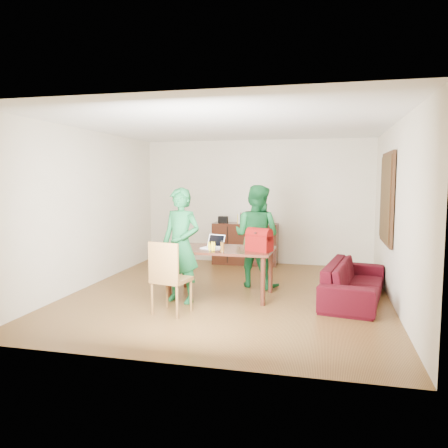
% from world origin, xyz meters
% --- Properties ---
extents(room, '(5.20, 5.70, 2.90)m').
position_xyz_m(room, '(0.01, 0.13, 1.31)').
color(room, '#412610').
rests_on(room, ground).
extents(table, '(1.65, 0.95, 0.77)m').
position_xyz_m(table, '(-0.10, -0.12, 0.67)').
color(table, black).
rests_on(table, ground).
extents(chair, '(0.54, 0.53, 1.02)m').
position_xyz_m(chair, '(-0.56, -1.17, 0.30)').
color(chair, brown).
rests_on(chair, ground).
extents(person_near, '(0.71, 0.55, 1.74)m').
position_xyz_m(person_near, '(-0.61, -0.59, 0.87)').
color(person_near, '#13592B').
rests_on(person_near, ground).
extents(person_far, '(1.03, 0.92, 1.76)m').
position_xyz_m(person_far, '(0.34, 0.63, 0.88)').
color(person_far, '#135827').
rests_on(person_far, ground).
extents(laptop, '(0.35, 0.30, 0.21)m').
position_xyz_m(laptop, '(-0.24, -0.18, 0.81)').
color(laptop, white).
rests_on(laptop, table).
extents(bananas, '(0.18, 0.15, 0.06)m').
position_xyz_m(bananas, '(-0.18, -0.43, 0.80)').
color(bananas, yellow).
rests_on(bananas, table).
extents(bottle, '(0.07, 0.07, 0.17)m').
position_xyz_m(bottle, '(-0.01, -0.43, 0.85)').
color(bottle, '#5B3914').
rests_on(bottle, table).
extents(red_bag, '(0.43, 0.35, 0.28)m').
position_xyz_m(red_bag, '(0.52, -0.24, 0.91)').
color(red_bag, '#670608').
rests_on(red_bag, table).
extents(sofa, '(1.11, 2.09, 0.58)m').
position_xyz_m(sofa, '(1.95, 0.10, 0.29)').
color(sofa, '#360707').
rests_on(sofa, ground).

